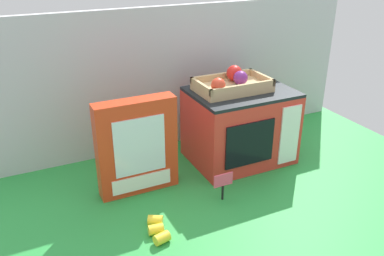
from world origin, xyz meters
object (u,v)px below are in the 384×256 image
Objects in this scene: food_groups_crate at (232,84)px; loose_toy_banana at (158,229)px; price_sign at (223,183)px; cookie_set_box at (137,147)px; toy_microwave at (240,125)px.

loose_toy_banana is at bearing -143.76° from food_groups_crate.
loose_toy_banana is (-0.26, -0.07, -0.05)m from price_sign.
loose_toy_banana is at bearing -96.62° from cookie_set_box.
toy_microwave is at bearing -24.46° from food_groups_crate.
cookie_set_box is at bearing -174.00° from toy_microwave.
cookie_set_box is at bearing 141.85° from price_sign.
cookie_set_box is at bearing -171.36° from food_groups_crate.
cookie_set_box reaches higher than toy_microwave.
food_groups_crate is (-0.03, 0.02, 0.17)m from toy_microwave.
toy_microwave is at bearing 6.00° from cookie_set_box.
cookie_set_box reaches higher than loose_toy_banana.
toy_microwave is 0.17m from food_groups_crate.
toy_microwave is at bearing 48.62° from price_sign.
food_groups_crate is 2.07× the size of loose_toy_banana.
food_groups_crate is at bearing 8.64° from cookie_set_box.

